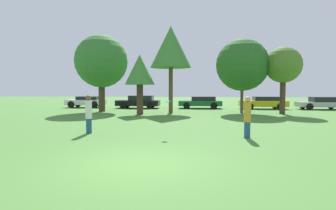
# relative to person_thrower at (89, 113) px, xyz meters

# --- Properties ---
(ground_plane) EXTENTS (120.00, 120.00, 0.00)m
(ground_plane) POSITION_rel_person_thrower_xyz_m (3.32, -4.61, -0.89)
(ground_plane) COLOR #477A33
(person_thrower) EXTENTS (0.29, 0.29, 1.71)m
(person_thrower) POSITION_rel_person_thrower_xyz_m (0.00, 0.00, 0.00)
(person_thrower) COLOR navy
(person_thrower) RESTS_ON ground
(person_catcher) EXTENTS (0.28, 0.28, 1.68)m
(person_catcher) POSITION_rel_person_thrower_xyz_m (6.81, -0.36, -0.02)
(person_catcher) COLOR navy
(person_catcher) RESTS_ON ground
(frisbee) EXTENTS (0.24, 0.23, 0.09)m
(frisbee) POSITION_rel_person_thrower_xyz_m (3.57, -0.18, 0.55)
(frisbee) COLOR #19B2D8
(tree_0) EXTENTS (4.56, 4.56, 6.67)m
(tree_0) POSITION_rel_person_thrower_xyz_m (-3.68, 11.35, 3.47)
(tree_0) COLOR #473323
(tree_0) RESTS_ON ground
(tree_1) EXTENTS (2.32, 2.32, 4.64)m
(tree_1) POSITION_rel_person_thrower_xyz_m (0.23, 9.16, 2.48)
(tree_1) COLOR #473323
(tree_1) RESTS_ON ground
(tree_2) EXTENTS (3.38, 3.38, 7.13)m
(tree_2) POSITION_rel_person_thrower_xyz_m (2.48, 10.77, 4.50)
(tree_2) COLOR brown
(tree_2) RESTS_ON ground
(tree_3) EXTENTS (4.26, 4.26, 6.07)m
(tree_3) POSITION_rel_person_thrower_xyz_m (8.30, 11.30, 3.04)
(tree_3) COLOR brown
(tree_3) RESTS_ON ground
(tree_4) EXTENTS (2.82, 2.82, 5.28)m
(tree_4) POSITION_rel_person_thrower_xyz_m (11.36, 10.76, 2.92)
(tree_4) COLOR #473323
(tree_4) RESTS_ON ground
(parked_car_white) EXTENTS (4.09, 1.93, 1.19)m
(parked_car_white) POSITION_rel_person_thrower_xyz_m (-7.23, 16.17, -0.24)
(parked_car_white) COLOR silver
(parked_car_white) RESTS_ON ground
(parked_car_black) EXTENTS (4.45, 2.13, 1.31)m
(parked_car_black) POSITION_rel_person_thrower_xyz_m (-1.40, 15.88, -0.22)
(parked_car_black) COLOR black
(parked_car_black) RESTS_ON ground
(parked_car_green) EXTENTS (4.38, 2.17, 1.21)m
(parked_car_green) POSITION_rel_person_thrower_xyz_m (4.97, 16.33, -0.25)
(parked_car_green) COLOR #196633
(parked_car_green) RESTS_ON ground
(parked_car_yellow) EXTENTS (4.56, 2.04, 1.23)m
(parked_car_yellow) POSITION_rel_person_thrower_xyz_m (11.17, 16.29, -0.25)
(parked_car_yellow) COLOR gold
(parked_car_yellow) RESTS_ON ground
(parked_car_silver) EXTENTS (4.42, 1.98, 1.21)m
(parked_car_silver) POSITION_rel_person_thrower_xyz_m (16.58, 16.19, -0.26)
(parked_car_silver) COLOR #B2B2B7
(parked_car_silver) RESTS_ON ground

